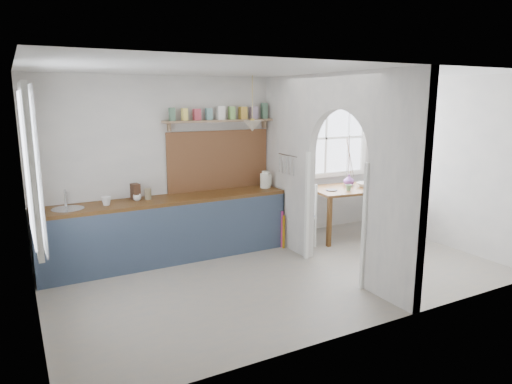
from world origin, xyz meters
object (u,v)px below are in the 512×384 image
chair_right (393,203)px  chair_left (299,213)px  dining_table (349,212)px  vase (349,180)px  kettle (265,179)px

chair_right → chair_left: bearing=75.8°
dining_table → vase: size_ratio=7.07×
chair_left → vase: size_ratio=5.30×
dining_table → vase: (0.11, 0.18, 0.51)m
chair_left → chair_right: bearing=103.5°
dining_table → kettle: size_ratio=4.94×
chair_left → kettle: bearing=-106.3°
kettle → vase: 1.55m
chair_left → chair_right: (1.87, -0.13, -0.01)m
dining_table → chair_left: chair_left is taller
dining_table → chair_right: chair_right is taller
kettle → vase: bearing=1.3°
kettle → vase: kettle is taller
chair_left → vase: (1.09, 0.13, 0.42)m
dining_table → chair_right: (0.90, -0.08, 0.07)m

